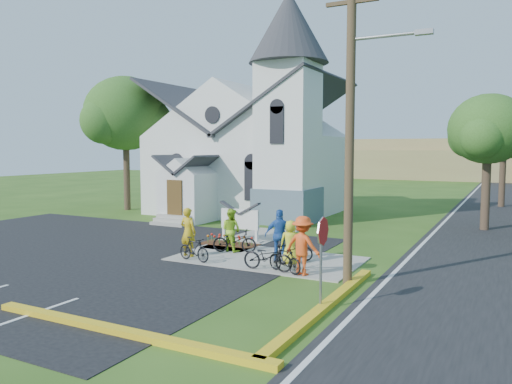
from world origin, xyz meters
The scene contains 22 objects.
ground centered at (0.00, 0.00, 0.00)m, with size 120.00×120.00×0.00m, color #2F5217.
parking_lot centered at (-7.00, -2.00, 0.01)m, with size 20.00×16.00×0.02m, color black.
sidewalk centered at (1.50, 0.50, 0.03)m, with size 7.00×4.00×0.05m, color gray.
church centered at (-5.48, 12.48, 5.25)m, with size 12.35×12.00×13.00m.
church_sign centered at (-1.20, 3.20, 1.03)m, with size 2.20×0.40×1.70m.
flower_bed centered at (-1.20, 2.30, 0.04)m, with size 2.60×1.10×0.07m, color #361A0E.
utility_pole centered at (5.36, -1.50, 5.40)m, with size 3.45×0.28×10.00m.
stop_sign centered at (5.43, -4.20, 1.78)m, with size 0.11×0.76×2.48m.
tree_lot_corner centered at (-14.00, 10.00, 6.60)m, with size 5.60×5.60×9.15m.
tree_road_near centered at (8.50, 12.00, 5.21)m, with size 4.00×4.00×7.05m.
tree_road_mid centered at (9.00, 24.00, 5.78)m, with size 4.40×4.40×7.80m.
distant_hills centered at (3.36, 56.33, 2.17)m, with size 61.00×10.00×5.60m.
cyclist_0 centered at (-1.40, -0.56, 1.00)m, with size 0.70×0.46×1.91m, color gold.
bike_0 centered at (-0.16, 0.90, 0.52)m, with size 0.62×1.77×0.93m, color black.
cyclist_1 centered at (-0.37, 0.99, 0.93)m, with size 0.85×0.67×1.76m, color #9AD027.
bike_1 centered at (-0.69, -1.20, 0.50)m, with size 0.43×1.50×0.90m, color black.
cyclist_2 centered at (2.13, 0.34, 1.02)m, with size 1.14×0.47×1.94m, color #2254AD.
bike_2 centered at (2.38, -1.20, 0.53)m, with size 0.64×1.83×0.96m, color black.
cyclist_3 centered at (3.67, -1.20, 1.04)m, with size 1.27×0.73×1.97m, color #F44F1B.
bike_3 centered at (3.01, -1.20, 0.51)m, with size 0.43×1.52×0.91m, color black.
cyclist_4 centered at (2.67, 0.09, 0.85)m, with size 0.78×0.51×1.60m, color yellow.
bike_4 centered at (2.48, 0.88, 0.47)m, with size 0.55×1.58×0.83m, color black.
Camera 1 is at (9.83, -16.37, 4.25)m, focal length 35.00 mm.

